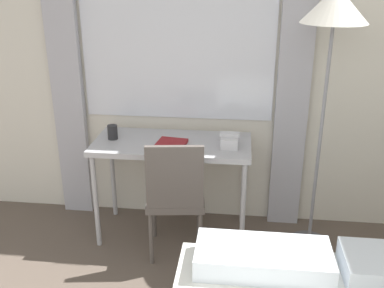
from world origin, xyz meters
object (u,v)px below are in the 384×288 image
(desk_chair, at_px, (175,193))
(book, at_px, (171,144))
(standing_lamp, at_px, (333,25))
(mug, at_px, (113,132))
(telephone, at_px, (230,140))
(desk, at_px, (172,151))

(desk_chair, bearing_deg, book, 98.73)
(book, bearing_deg, standing_lamp, 1.80)
(mug, bearing_deg, telephone, -3.34)
(desk_chair, bearing_deg, telephone, 26.20)
(telephone, bearing_deg, desk_chair, -146.20)
(mug, bearing_deg, standing_lamp, -2.13)
(desk, distance_m, desk_chair, 0.34)
(standing_lamp, distance_m, mug, 1.68)
(book, xyz_separation_m, mug, (-0.44, 0.09, 0.04))
(standing_lamp, height_order, mug, standing_lamp)
(telephone, xyz_separation_m, mug, (-0.86, 0.05, 0.01))
(desk_chair, distance_m, mug, 0.66)
(book, distance_m, mug, 0.46)
(standing_lamp, distance_m, book, 1.32)
(telephone, relative_size, mug, 1.67)
(desk, xyz_separation_m, book, (0.00, -0.08, 0.08))
(desk, bearing_deg, book, -87.18)
(telephone, xyz_separation_m, book, (-0.41, -0.04, -0.03))
(telephone, bearing_deg, mug, 176.66)
(desk, distance_m, book, 0.12)
(desk_chair, height_order, telephone, desk_chair)
(desk, relative_size, telephone, 6.54)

